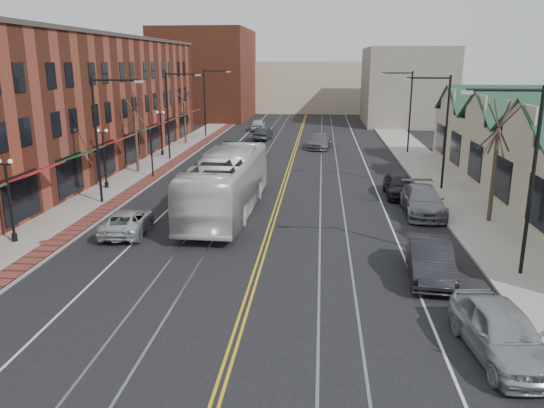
% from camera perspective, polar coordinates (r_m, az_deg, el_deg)
% --- Properties ---
extents(ground, '(160.00, 160.00, 0.00)m').
position_cam_1_polar(ground, '(18.92, -3.69, -13.54)').
color(ground, black).
rests_on(ground, ground).
extents(sidewalk_left, '(4.00, 120.00, 0.15)m').
position_cam_1_polar(sidewalk_left, '(40.27, -16.28, 1.60)').
color(sidewalk_left, gray).
rests_on(sidewalk_left, ground).
extents(sidewalk_right, '(4.00, 120.00, 0.15)m').
position_cam_1_polar(sidewalk_right, '(38.62, 19.06, 0.81)').
color(sidewalk_right, gray).
rests_on(sidewalk_right, ground).
extents(building_left, '(10.00, 50.00, 11.00)m').
position_cam_1_polar(building_left, '(48.65, -21.55, 9.87)').
color(building_left, brown).
rests_on(building_left, ground).
extents(backdrop_left, '(14.00, 18.00, 14.00)m').
position_cam_1_polar(backdrop_left, '(88.42, -7.12, 13.66)').
color(backdrop_left, brown).
rests_on(backdrop_left, ground).
extents(backdrop_mid, '(22.00, 14.00, 9.00)m').
position_cam_1_polar(backdrop_mid, '(101.53, 3.86, 12.50)').
color(backdrop_mid, '#B5A78B').
rests_on(backdrop_mid, ground).
extents(backdrop_right, '(12.00, 16.00, 11.00)m').
position_cam_1_polar(backdrop_right, '(82.39, 14.20, 12.18)').
color(backdrop_right, slate).
rests_on(backdrop_right, ground).
extents(streetlight_l_1, '(3.33, 0.25, 8.00)m').
position_cam_1_polar(streetlight_l_1, '(35.42, -17.76, 7.85)').
color(streetlight_l_1, black).
rests_on(streetlight_l_1, sidewalk_left).
extents(streetlight_l_2, '(3.33, 0.25, 8.00)m').
position_cam_1_polar(streetlight_l_2, '(50.47, -10.71, 10.26)').
color(streetlight_l_2, black).
rests_on(streetlight_l_2, sidewalk_left).
extents(streetlight_l_3, '(3.33, 0.25, 8.00)m').
position_cam_1_polar(streetlight_l_3, '(65.97, -6.88, 11.49)').
color(streetlight_l_3, black).
rests_on(streetlight_l_3, sidewalk_left).
extents(streetlight_r_0, '(3.33, 0.25, 8.00)m').
position_cam_1_polar(streetlight_r_0, '(24.23, 25.41, 4.06)').
color(streetlight_r_0, black).
rests_on(streetlight_r_0, sidewalk_right).
extents(streetlight_r_1, '(3.33, 0.25, 8.00)m').
position_cam_1_polar(streetlight_r_1, '(39.49, 17.66, 8.54)').
color(streetlight_r_1, black).
rests_on(streetlight_r_1, sidewalk_right).
extents(streetlight_r_2, '(3.33, 0.25, 8.00)m').
position_cam_1_polar(streetlight_r_2, '(55.17, 14.22, 10.46)').
color(streetlight_r_2, black).
rests_on(streetlight_r_2, sidewalk_right).
extents(lamppost_l_1, '(0.84, 0.28, 4.27)m').
position_cam_1_polar(lamppost_l_1, '(29.71, -26.36, 0.16)').
color(lamppost_l_1, black).
rests_on(lamppost_l_1, sidewalk_left).
extents(lamppost_l_2, '(0.84, 0.28, 4.27)m').
position_cam_1_polar(lamppost_l_2, '(40.15, -17.57, 4.56)').
color(lamppost_l_2, black).
rests_on(lamppost_l_2, sidewalk_left).
extents(lamppost_l_3, '(0.84, 0.28, 4.27)m').
position_cam_1_polar(lamppost_l_3, '(53.17, -11.81, 7.38)').
color(lamppost_l_3, black).
rests_on(lamppost_l_3, sidewalk_left).
extents(tree_left_near, '(1.78, 1.37, 6.48)m').
position_cam_1_polar(tree_left_near, '(45.38, -14.46, 7.61)').
color(tree_left_near, '#382B21').
rests_on(tree_left_near, sidewalk_left).
extents(tree_left_far, '(1.66, 1.28, 6.02)m').
position_cam_1_polar(tree_left_far, '(60.62, -9.38, 9.43)').
color(tree_left_far, '#382B21').
rests_on(tree_left_far, sidewalk_left).
extents(tree_right_mid, '(1.90, 1.46, 6.93)m').
position_cam_1_polar(tree_right_mid, '(32.37, 22.90, 4.47)').
color(tree_right_mid, '#382B21').
rests_on(tree_right_mid, sidewalk_right).
extents(manhole_far, '(0.60, 0.60, 0.02)m').
position_cam_1_polar(manhole_far, '(29.46, -23.24, -3.76)').
color(manhole_far, '#592D19').
rests_on(manhole_far, sidewalk_left).
extents(traffic_signal, '(0.18, 0.15, 3.80)m').
position_cam_1_polar(traffic_signal, '(43.05, -12.84, 5.76)').
color(traffic_signal, black).
rests_on(traffic_signal, sidewalk_left).
extents(transit_bus, '(3.51, 13.57, 3.76)m').
position_cam_1_polar(transit_bus, '(32.35, -4.88, 2.22)').
color(transit_bus, silver).
rests_on(transit_bus, ground).
extents(parked_suv, '(2.69, 4.99, 1.33)m').
position_cam_1_polar(parked_suv, '(29.77, -15.33, -1.83)').
color(parked_suv, silver).
rests_on(parked_suv, ground).
extents(parked_car_a, '(2.58, 5.21, 1.71)m').
position_cam_1_polar(parked_car_a, '(18.56, 23.48, -12.50)').
color(parked_car_a, '#9CA0A3').
rests_on(parked_car_a, ground).
extents(parked_car_b, '(2.16, 5.17, 1.66)m').
position_cam_1_polar(parked_car_b, '(23.88, 16.61, -5.72)').
color(parked_car_b, black).
rests_on(parked_car_b, ground).
extents(parked_car_c, '(2.47, 5.80, 1.67)m').
position_cam_1_polar(parked_car_c, '(33.59, 15.88, 0.34)').
color(parked_car_c, slate).
rests_on(parked_car_c, ground).
extents(parked_car_d, '(1.89, 4.64, 1.58)m').
position_cam_1_polar(parked_car_d, '(37.60, 13.48, 1.97)').
color(parked_car_d, black).
rests_on(parked_car_d, ground).
extents(distant_car_left, '(1.98, 4.58, 1.47)m').
position_cam_1_polar(distant_car_left, '(63.42, -0.96, 7.56)').
color(distant_car_left, black).
rests_on(distant_car_left, ground).
extents(distant_car_right, '(2.86, 5.60, 1.56)m').
position_cam_1_polar(distant_car_right, '(57.46, 5.19, 6.75)').
color(distant_car_right, slate).
rests_on(distant_car_right, ground).
extents(distant_car_far, '(2.11, 4.80, 1.61)m').
position_cam_1_polar(distant_car_far, '(72.14, -1.48, 8.53)').
color(distant_car_far, '#B8B9C0').
rests_on(distant_car_far, ground).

